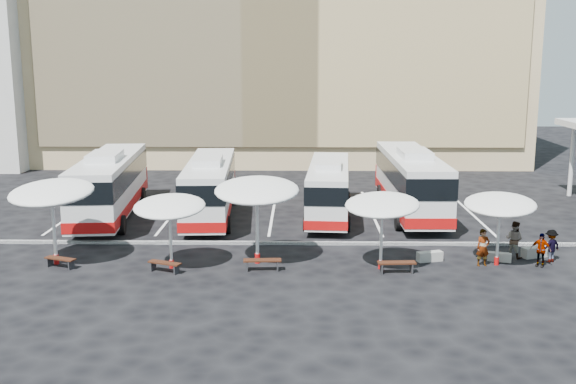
{
  "coord_description": "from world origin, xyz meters",
  "views": [
    {
      "loc": [
        1.61,
        -32.22,
        9.28
      ],
      "look_at": [
        1.0,
        3.0,
        2.2
      ],
      "focal_mm": 42.0,
      "sensor_mm": 36.0,
      "label": 1
    }
  ],
  "objects_px": {
    "bus_3": "(411,180)",
    "wood_bench_1": "(165,264)",
    "bus_0": "(110,183)",
    "sunshade_2": "(257,191)",
    "sunshade_0": "(52,193)",
    "sunshade_3": "(382,205)",
    "sunshade_4": "(500,205)",
    "wood_bench_0": "(60,260)",
    "sunshade_1": "(170,207)",
    "bus_2": "(329,187)",
    "passenger_2": "(541,250)",
    "wood_bench_2": "(262,262)",
    "passenger_0": "(483,248)",
    "conc_bench_1": "(499,257)",
    "passenger_1": "(515,240)",
    "conc_bench_0": "(430,256)",
    "conc_bench_2": "(535,252)",
    "bus_1": "(210,185)",
    "passenger_3": "(551,246)",
    "wood_bench_3": "(397,265)"
  },
  "relations": [
    {
      "from": "sunshade_0",
      "to": "wood_bench_0",
      "type": "bearing_deg",
      "value": -54.65
    },
    {
      "from": "sunshade_0",
      "to": "sunshade_1",
      "type": "xyz_separation_m",
      "value": [
        5.38,
        -0.51,
        -0.51
      ]
    },
    {
      "from": "sunshade_1",
      "to": "sunshade_4",
      "type": "relative_size",
      "value": 0.83
    },
    {
      "from": "wood_bench_3",
      "to": "passenger_3",
      "type": "relative_size",
      "value": 1.11
    },
    {
      "from": "bus_2",
      "to": "passenger_2",
      "type": "xyz_separation_m",
      "value": [
        9.13,
        -9.64,
        -0.98
      ]
    },
    {
      "from": "sunshade_2",
      "to": "conc_bench_0",
      "type": "xyz_separation_m",
      "value": [
        7.95,
        0.44,
        -3.17
      ]
    },
    {
      "from": "conc_bench_0",
      "to": "conc_bench_2",
      "type": "bearing_deg",
      "value": 8.2
    },
    {
      "from": "bus_1",
      "to": "wood_bench_0",
      "type": "height_order",
      "value": "bus_1"
    },
    {
      "from": "passenger_1",
      "to": "wood_bench_2",
      "type": "bearing_deg",
      "value": 51.04
    },
    {
      "from": "sunshade_3",
      "to": "passenger_3",
      "type": "xyz_separation_m",
      "value": [
        7.92,
        1.16,
        -2.15
      ]
    },
    {
      "from": "sunshade_4",
      "to": "wood_bench_1",
      "type": "xyz_separation_m",
      "value": [
        -14.87,
        -1.33,
        -2.45
      ]
    },
    {
      "from": "sunshade_4",
      "to": "conc_bench_1",
      "type": "bearing_deg",
      "value": 63.25
    },
    {
      "from": "wood_bench_2",
      "to": "bus_3",
      "type": "bearing_deg",
      "value": 53.88
    },
    {
      "from": "bus_0",
      "to": "sunshade_2",
      "type": "relative_size",
      "value": 3.19
    },
    {
      "from": "wood_bench_0",
      "to": "wood_bench_1",
      "type": "height_order",
      "value": "wood_bench_1"
    },
    {
      "from": "bus_2",
      "to": "conc_bench_2",
      "type": "xyz_separation_m",
      "value": [
        9.41,
        -8.2,
        -1.51
      ]
    },
    {
      "from": "sunshade_3",
      "to": "sunshade_4",
      "type": "relative_size",
      "value": 1.07
    },
    {
      "from": "sunshade_0",
      "to": "wood_bench_2",
      "type": "height_order",
      "value": "sunshade_0"
    },
    {
      "from": "conc_bench_0",
      "to": "sunshade_3",
      "type": "bearing_deg",
      "value": -153.81
    },
    {
      "from": "sunshade_1",
      "to": "wood_bench_1",
      "type": "relative_size",
      "value": 2.14
    },
    {
      "from": "sunshade_0",
      "to": "sunshade_3",
      "type": "bearing_deg",
      "value": -1.76
    },
    {
      "from": "sunshade_4",
      "to": "bus_2",
      "type": "bearing_deg",
      "value": 127.43
    },
    {
      "from": "passenger_2",
      "to": "wood_bench_2",
      "type": "bearing_deg",
      "value": -143.52
    },
    {
      "from": "passenger_1",
      "to": "sunshade_4",
      "type": "bearing_deg",
      "value": 85.76
    },
    {
      "from": "sunshade_1",
      "to": "sunshade_4",
      "type": "bearing_deg",
      "value": 2.81
    },
    {
      "from": "sunshade_0",
      "to": "wood_bench_1",
      "type": "bearing_deg",
      "value": -12.22
    },
    {
      "from": "sunshade_3",
      "to": "wood_bench_0",
      "type": "bearing_deg",
      "value": -179.64
    },
    {
      "from": "passenger_2",
      "to": "bus_3",
      "type": "bearing_deg",
      "value": 144.3
    },
    {
      "from": "sunshade_4",
      "to": "conc_bench_1",
      "type": "distance_m",
      "value": 2.68
    },
    {
      "from": "sunshade_3",
      "to": "passenger_2",
      "type": "relative_size",
      "value": 2.75
    },
    {
      "from": "sunshade_1",
      "to": "conc_bench_2",
      "type": "height_order",
      "value": "sunshade_1"
    },
    {
      "from": "bus_0",
      "to": "sunshade_3",
      "type": "height_order",
      "value": "bus_0"
    },
    {
      "from": "sunshade_1",
      "to": "passenger_0",
      "type": "height_order",
      "value": "sunshade_1"
    },
    {
      "from": "bus_3",
      "to": "wood_bench_1",
      "type": "height_order",
      "value": "bus_3"
    },
    {
      "from": "wood_bench_0",
      "to": "conc_bench_1",
      "type": "bearing_deg",
      "value": 3.78
    },
    {
      "from": "sunshade_2",
      "to": "bus_2",
      "type": "bearing_deg",
      "value": 68.75
    },
    {
      "from": "sunshade_0",
      "to": "passenger_2",
      "type": "distance_m",
      "value": 22.1
    },
    {
      "from": "wood_bench_1",
      "to": "passenger_1",
      "type": "xyz_separation_m",
      "value": [
        16.01,
        2.48,
        0.52
      ]
    },
    {
      "from": "wood_bench_1",
      "to": "passenger_0",
      "type": "distance_m",
      "value": 14.24
    },
    {
      "from": "bus_3",
      "to": "sunshade_0",
      "type": "distance_m",
      "value": 20.71
    },
    {
      "from": "bus_2",
      "to": "sunshade_1",
      "type": "relative_size",
      "value": 3.3
    },
    {
      "from": "passenger_2",
      "to": "passenger_0",
      "type": "bearing_deg",
      "value": -148.63
    },
    {
      "from": "wood_bench_1",
      "to": "sunshade_4",
      "type": "bearing_deg",
      "value": 5.12
    },
    {
      "from": "bus_3",
      "to": "sunshade_3",
      "type": "bearing_deg",
      "value": -105.99
    },
    {
      "from": "sunshade_1",
      "to": "conc_bench_2",
      "type": "relative_size",
      "value": 2.53
    },
    {
      "from": "wood_bench_1",
      "to": "passenger_1",
      "type": "relative_size",
      "value": 0.88
    },
    {
      "from": "conc_bench_2",
      "to": "sunshade_2",
      "type": "bearing_deg",
      "value": -174.88
    },
    {
      "from": "sunshade_4",
      "to": "wood_bench_1",
      "type": "relative_size",
      "value": 2.57
    },
    {
      "from": "bus_3",
      "to": "sunshade_3",
      "type": "xyz_separation_m",
      "value": [
        -3.04,
        -11.02,
        0.87
      ]
    },
    {
      "from": "conc_bench_1",
      "to": "wood_bench_1",
      "type": "bearing_deg",
      "value": -172.84
    }
  ]
}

